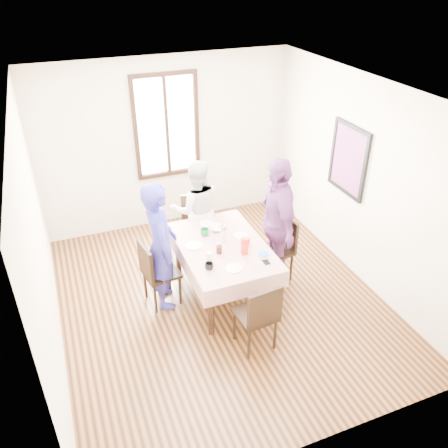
# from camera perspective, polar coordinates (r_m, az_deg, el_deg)

# --- Properties ---
(ground) EXTENTS (4.50, 4.50, 0.00)m
(ground) POSITION_cam_1_polar(r_m,az_deg,el_deg) (6.12, -0.57, -9.26)
(ground) COLOR black
(ground) RESTS_ON ground
(back_wall) EXTENTS (4.00, 0.00, 4.00)m
(back_wall) POSITION_cam_1_polar(r_m,az_deg,el_deg) (7.30, -7.09, 9.85)
(back_wall) COLOR beige
(back_wall) RESTS_ON ground
(right_wall) EXTENTS (0.00, 4.50, 4.50)m
(right_wall) POSITION_cam_1_polar(r_m,az_deg,el_deg) (6.26, 16.76, 5.06)
(right_wall) COLOR beige
(right_wall) RESTS_ON ground
(window_frame) EXTENTS (1.02, 0.06, 1.62)m
(window_frame) POSITION_cam_1_polar(r_m,az_deg,el_deg) (7.18, -7.21, 12.03)
(window_frame) COLOR black
(window_frame) RESTS_ON back_wall
(window_pane) EXTENTS (0.90, 0.02, 1.50)m
(window_pane) POSITION_cam_1_polar(r_m,az_deg,el_deg) (7.19, -7.23, 12.05)
(window_pane) COLOR white
(window_pane) RESTS_ON back_wall
(art_poster) EXTENTS (0.04, 0.76, 0.96)m
(art_poster) POSITION_cam_1_polar(r_m,az_deg,el_deg) (6.39, 15.31, 7.77)
(art_poster) COLOR red
(art_poster) RESTS_ON right_wall
(dining_table) EXTENTS (0.94, 1.46, 0.75)m
(dining_table) POSITION_cam_1_polar(r_m,az_deg,el_deg) (5.98, -0.18, -5.74)
(dining_table) COLOR black
(dining_table) RESTS_ON ground
(tablecloth) EXTENTS (1.06, 1.58, 0.01)m
(tablecloth) POSITION_cam_1_polar(r_m,az_deg,el_deg) (5.76, -0.18, -2.70)
(tablecloth) COLOR #580302
(tablecloth) RESTS_ON dining_table
(chair_left) EXTENTS (0.48, 0.48, 0.91)m
(chair_left) POSITION_cam_1_polar(r_m,az_deg,el_deg) (5.86, -7.85, -6.00)
(chair_left) COLOR black
(chair_left) RESTS_ON ground
(chair_right) EXTENTS (0.47, 0.47, 0.91)m
(chair_right) POSITION_cam_1_polar(r_m,az_deg,el_deg) (6.24, 6.37, -3.31)
(chair_right) COLOR black
(chair_right) RESTS_ON ground
(chair_far) EXTENTS (0.49, 0.49, 0.91)m
(chair_far) POSITION_cam_1_polar(r_m,az_deg,el_deg) (6.72, -3.30, -0.44)
(chair_far) COLOR black
(chair_far) RESTS_ON ground
(chair_near) EXTENTS (0.46, 0.46, 0.91)m
(chair_near) POSITION_cam_1_polar(r_m,az_deg,el_deg) (5.22, 3.92, -11.13)
(chair_near) COLOR black
(chair_near) RESTS_ON ground
(person_left) EXTENTS (0.45, 0.65, 1.70)m
(person_left) POSITION_cam_1_polar(r_m,az_deg,el_deg) (5.64, -7.92, -2.75)
(person_left) COLOR #2D2993
(person_left) RESTS_ON ground
(person_far) EXTENTS (0.83, 0.71, 1.52)m
(person_far) POSITION_cam_1_polar(r_m,az_deg,el_deg) (6.55, -3.33, 1.76)
(person_far) COLOR silver
(person_far) RESTS_ON ground
(person_right) EXTENTS (0.61, 1.12, 1.81)m
(person_right) POSITION_cam_1_polar(r_m,az_deg,el_deg) (5.99, 6.44, 0.21)
(person_right) COLOR #6E3874
(person_right) RESTS_ON ground
(mug_black) EXTENTS (0.13, 0.13, 0.08)m
(mug_black) POSITION_cam_1_polar(r_m,az_deg,el_deg) (5.32, -1.87, -5.28)
(mug_black) COLOR black
(mug_black) RESTS_ON tablecloth
(mug_flag) EXTENTS (0.12, 0.12, 0.08)m
(mug_flag) POSITION_cam_1_polar(r_m,az_deg,el_deg) (5.74, 2.90, -2.33)
(mug_flag) COLOR red
(mug_flag) RESTS_ON tablecloth
(mug_green) EXTENTS (0.16, 0.16, 0.09)m
(mug_green) POSITION_cam_1_polar(r_m,az_deg,el_deg) (5.94, -2.43, -1.01)
(mug_green) COLOR #0C7226
(mug_green) RESTS_ON tablecloth
(serving_bowl) EXTENTS (0.24, 0.24, 0.05)m
(serving_bowl) POSITION_cam_1_polar(r_m,az_deg,el_deg) (6.06, -0.79, -0.53)
(serving_bowl) COLOR white
(serving_bowl) RESTS_ON tablecloth
(juice_carton) EXTENTS (0.07, 0.07, 0.22)m
(juice_carton) POSITION_cam_1_polar(r_m,az_deg,el_deg) (5.54, 2.58, -2.78)
(juice_carton) COLOR red
(juice_carton) RESTS_ON tablecloth
(butter_tub) EXTENTS (0.12, 0.12, 0.06)m
(butter_tub) POSITION_cam_1_polar(r_m,az_deg,el_deg) (5.53, 4.90, -3.98)
(butter_tub) COLOR white
(butter_tub) RESTS_ON tablecloth
(jam_jar) EXTENTS (0.07, 0.07, 0.10)m
(jam_jar) POSITION_cam_1_polar(r_m,az_deg,el_deg) (5.59, -0.61, -3.21)
(jam_jar) COLOR black
(jam_jar) RESTS_ON tablecloth
(drinking_glass) EXTENTS (0.07, 0.07, 0.10)m
(drinking_glass) POSITION_cam_1_polar(r_m,az_deg,el_deg) (5.48, -1.91, -4.00)
(drinking_glass) COLOR silver
(drinking_glass) RESTS_ON tablecloth
(smartphone) EXTENTS (0.07, 0.14, 0.01)m
(smartphone) POSITION_cam_1_polar(r_m,az_deg,el_deg) (5.48, 5.22, -4.67)
(smartphone) COLOR black
(smartphone) RESTS_ON tablecloth
(flower_vase) EXTENTS (0.07, 0.07, 0.15)m
(flower_vase) POSITION_cam_1_polar(r_m,az_deg,el_deg) (5.79, -0.16, -1.54)
(flower_vase) COLOR silver
(flower_vase) RESTS_ON tablecloth
(plate_left) EXTENTS (0.20, 0.20, 0.01)m
(plate_left) POSITION_cam_1_polar(r_m,az_deg,el_deg) (5.75, -3.78, -2.69)
(plate_left) COLOR white
(plate_left) RESTS_ON tablecloth
(plate_right) EXTENTS (0.20, 0.20, 0.01)m
(plate_right) POSITION_cam_1_polar(r_m,az_deg,el_deg) (5.93, 2.12, -1.48)
(plate_right) COLOR white
(plate_right) RESTS_ON tablecloth
(plate_far) EXTENTS (0.20, 0.20, 0.01)m
(plate_far) POSITION_cam_1_polar(r_m,az_deg,el_deg) (6.20, -2.20, 0.08)
(plate_far) COLOR white
(plate_far) RESTS_ON tablecloth
(plate_near) EXTENTS (0.20, 0.20, 0.01)m
(plate_near) POSITION_cam_1_polar(r_m,az_deg,el_deg) (5.35, 1.21, -5.53)
(plate_near) COLOR white
(plate_near) RESTS_ON tablecloth
(butter_lid) EXTENTS (0.12, 0.12, 0.01)m
(butter_lid) POSITION_cam_1_polar(r_m,az_deg,el_deg) (5.51, 4.92, -3.68)
(butter_lid) COLOR blue
(butter_lid) RESTS_ON butter_tub
(flower_bunch) EXTENTS (0.09, 0.09, 0.10)m
(flower_bunch) POSITION_cam_1_polar(r_m,az_deg,el_deg) (5.73, -0.16, -0.49)
(flower_bunch) COLOR yellow
(flower_bunch) RESTS_ON flower_vase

